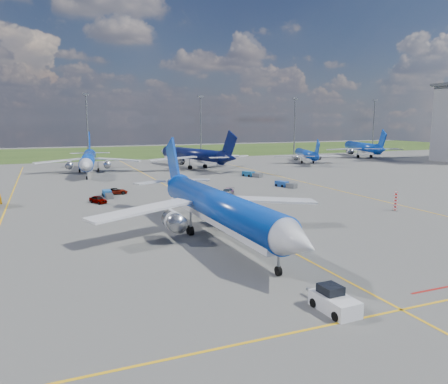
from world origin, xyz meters
name	(u,v)px	position (x,y,z in m)	size (l,w,h in m)	color
ground	(272,241)	(0.00, 0.00, 0.00)	(400.00, 400.00, 0.00)	#565653
grass_strip	(104,153)	(0.00, 150.00, 0.00)	(400.00, 80.00, 0.01)	#2D4719
taxiway_lines	(196,201)	(0.17, 27.70, 0.01)	(60.25, 160.00, 0.02)	yellow
floodlight_masts	(147,124)	(10.00, 110.00, 12.56)	(202.20, 0.50, 22.70)	slate
warning_post	(396,201)	(26.00, 8.00, 1.50)	(0.50, 0.50, 3.00)	red
bg_jet_nnw	(89,173)	(-13.30, 75.93, 0.00)	(29.48, 38.69, 10.13)	#0C3AA9
bg_jet_n	(193,168)	(16.20, 78.23, 0.00)	(31.72, 41.63, 10.90)	#060E3A
bg_jet_ne	(306,163)	(55.60, 78.76, 0.00)	(23.27, 30.55, 8.00)	#0C3AA9
bg_jet_ene	(362,157)	(86.97, 89.18, 0.00)	(30.57, 40.13, 10.51)	#0C3AA9
main_airliner	(218,238)	(-5.22, 3.70, 0.00)	(31.84, 41.80, 10.95)	#0C3AA9
pushback_tug	(334,301)	(-4.75, -18.19, 0.74)	(2.17, 5.42, 1.82)	silver
service_car_a	(98,200)	(-15.89, 31.89, 0.63)	(1.49, 3.70, 1.26)	#999999
service_car_b	(116,191)	(-11.68, 39.81, 0.58)	(1.94, 4.20, 1.17)	#999999
service_car_c	(227,192)	(7.42, 31.10, 0.61)	(1.71, 4.20, 1.22)	#999999
baggage_tug_w	(285,184)	(22.46, 35.51, 0.54)	(2.90, 5.32, 1.16)	#19459A
baggage_tug_c	(108,194)	(-13.57, 37.42, 0.52)	(1.46, 4.97, 1.11)	#1A58A1
baggage_tug_e	(252,174)	(23.32, 53.34, 0.58)	(3.47, 5.66, 1.24)	#185B93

